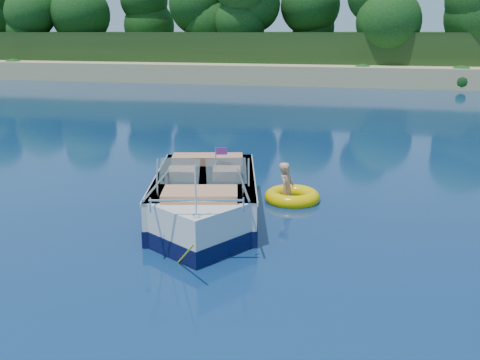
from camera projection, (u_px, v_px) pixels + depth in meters
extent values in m
plane|color=#091743|center=(261.00, 316.00, 7.96)|extent=(160.00, 160.00, 0.00)
cube|color=tan|center=(355.00, 77.00, 43.39)|extent=(170.00, 8.00, 2.00)
cube|color=black|center=(362.00, 56.00, 68.52)|extent=(170.00, 56.00, 6.00)
cylinder|color=black|center=(158.00, 42.00, 49.13)|extent=(0.44, 0.44, 3.20)
sphere|color=black|center=(156.00, 8.00, 48.31)|extent=(5.28, 5.28, 5.28)
cylinder|color=black|center=(358.00, 41.00, 46.38)|extent=(0.44, 0.44, 3.60)
cube|color=silver|center=(206.00, 199.00, 12.36)|extent=(3.17, 4.61, 1.17)
cube|color=silver|center=(200.00, 230.00, 10.45)|extent=(2.15, 2.15, 1.17)
cube|color=black|center=(206.00, 206.00, 12.41)|extent=(3.21, 4.66, 0.33)
cube|color=black|center=(200.00, 238.00, 10.49)|extent=(2.20, 2.20, 0.33)
cube|color=tan|center=(206.00, 182.00, 12.60)|extent=(2.44, 3.28, 0.11)
cube|color=silver|center=(205.00, 176.00, 12.22)|extent=(3.21, 4.62, 0.07)
cube|color=black|center=(210.00, 172.00, 14.56)|extent=(0.69, 0.53, 1.00)
cube|color=#8C9EA5|center=(180.00, 171.00, 11.38)|extent=(0.89, 0.38, 0.54)
cube|color=#8C9EA5|center=(226.00, 171.00, 11.38)|extent=(0.91, 0.60, 0.54)
cube|color=tan|center=(182.00, 178.00, 11.94)|extent=(0.74, 0.74, 0.44)
cube|color=tan|center=(227.00, 178.00, 11.94)|extent=(0.74, 0.74, 0.44)
cube|color=tan|center=(208.00, 163.00, 13.27)|extent=(1.83, 1.01, 0.42)
cube|color=tan|center=(200.00, 199.00, 10.50)|extent=(1.62, 1.16, 0.38)
cylinder|color=silver|center=(196.00, 191.00, 9.35)|extent=(0.04, 0.04, 0.94)
cube|color=red|center=(221.00, 151.00, 11.26)|extent=(0.24, 0.08, 0.16)
cube|color=silver|center=(196.00, 216.00, 9.42)|extent=(0.12, 0.09, 0.06)
cylinder|color=yellow|center=(185.00, 254.00, 9.20)|extent=(0.69, 1.01, 0.85)
torus|color=#F4C800|center=(292.00, 197.00, 13.35)|extent=(1.74, 1.74, 0.37)
torus|color=#B80E09|center=(292.00, 196.00, 13.35)|extent=(1.43, 1.43, 0.12)
imported|color=tan|center=(287.00, 201.00, 13.31)|extent=(0.49, 0.81, 1.50)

